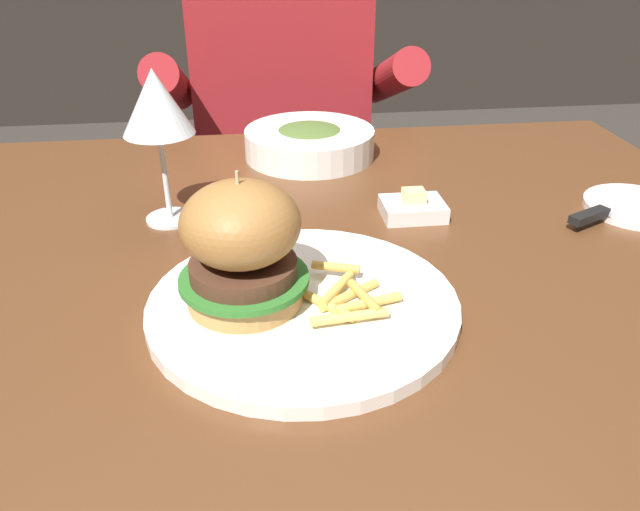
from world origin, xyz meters
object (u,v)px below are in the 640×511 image
Objects in this scene: main_plate at (303,305)px; burger_sandwich at (242,245)px; table_knife at (615,209)px; butter_dish at (413,208)px; diner_person at (283,169)px; soup_bowl at (309,142)px; bread_plate at (637,207)px; wine_glass at (156,106)px.

burger_sandwich is at bearing 176.02° from main_plate.
burger_sandwich is 0.73× the size of table_knife.
diner_person is at bearing 101.07° from butter_dish.
table_knife is 0.45m from soup_bowl.
soup_bowl is (-0.40, 0.25, 0.02)m from bread_plate.
wine_glass reaches higher than table_knife.
butter_dish reaches higher than table_knife.
soup_bowl reaches higher than main_plate.
table_knife is 0.90× the size of soup_bowl.
bread_plate is (0.60, -0.05, -0.14)m from wine_glass.
soup_bowl is at bearing 142.42° from table_knife.
wine_glass is 0.16× the size of diner_person.
diner_person is at bearing 87.63° from main_plate.
table_knife is at bearing -6.90° from wine_glass.
burger_sandwich is 0.54m from bread_plate.
table_knife is at bearing -154.18° from bread_plate.
butter_dish is (-0.25, 0.04, -0.00)m from table_knife.
burger_sandwich is at bearing -161.06° from bread_plate.
bread_plate is at bearing 21.47° from main_plate.
table_knife is at bearing 18.24° from burger_sandwich.
table_knife is 0.15× the size of diner_person.
diner_person is at bearing 92.66° from soup_bowl.
butter_dish is 0.39× the size of soup_bowl.
main_plate is 0.49m from bread_plate.
burger_sandwich is 0.66× the size of soup_bowl.
table_knife is at bearing -9.03° from butter_dish.
diner_person is at bearing 73.57° from wine_glass.
main_plate is 1.65× the size of table_knife.
bread_plate is at bearing -32.24° from soup_bowl.
table_knife reaches higher than bread_plate.
bread_plate is at bearing 18.94° from burger_sandwich.
wine_glass reaches higher than bread_plate.
bread_plate is 0.11× the size of diner_person.
bread_plate is at bearing -57.47° from diner_person.
butter_dish is (0.30, -0.03, -0.13)m from wine_glass.
main_plate is at bearing -158.53° from bread_plate.
butter_dish is at bearing 176.45° from bread_plate.
main_plate is 0.43m from soup_bowl.
bread_plate is 0.80m from diner_person.
bread_plate is (0.45, 0.18, -0.00)m from main_plate.
table_knife is 2.32× the size of butter_dish.
bread_plate is 0.47m from soup_bowl.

